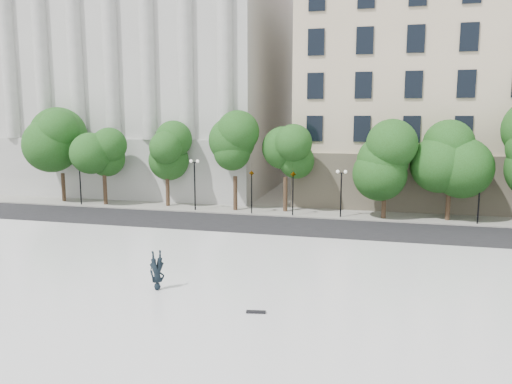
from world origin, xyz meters
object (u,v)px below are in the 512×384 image
traffic_light_east (293,171)px  traffic_light_west (252,170)px  person_lying (158,284)px  skateboard (256,312)px

traffic_light_east → traffic_light_west: bearing=180.0°
traffic_light_east → person_lying: 20.12m
person_lying → skateboard: person_lying is taller
person_lying → traffic_light_west: bearing=57.7°
traffic_light_west → traffic_light_east: traffic_light_east is taller
traffic_light_west → traffic_light_east: size_ratio=1.00×
traffic_light_east → skateboard: bearing=-84.1°
skateboard → traffic_light_east: bearing=86.8°
traffic_light_west → traffic_light_east: bearing=0.0°
person_lying → skateboard: size_ratio=2.28×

